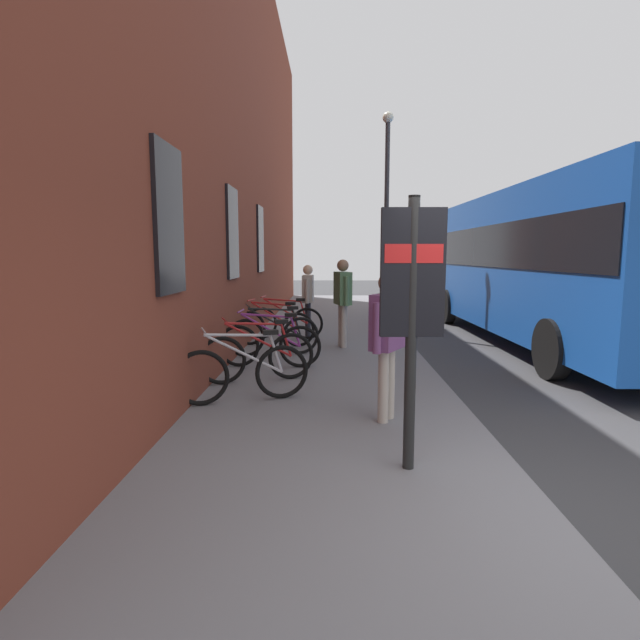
{
  "coord_description": "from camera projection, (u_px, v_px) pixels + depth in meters",
  "views": [
    {
      "loc": [
        -3.48,
        1.72,
        2.03
      ],
      "look_at": [
        2.49,
        1.85,
        1.25
      ],
      "focal_mm": 28.18,
      "sensor_mm": 36.0,
      "label": 1
    }
  ],
  "objects": [
    {
      "name": "bicycle_nearest_sign",
      "position": [
        243.0,
        373.0,
        6.49
      ],
      "size": [
        0.71,
        1.69,
        0.97
      ],
      "color": "black",
      "rests_on": "sidewalk_pavement"
    },
    {
      "name": "pedestrian_crossing_street",
      "position": [
        343.0,
        294.0,
        10.29
      ],
      "size": [
        0.66,
        0.38,
        1.8
      ],
      "color": "#B2A599",
      "rests_on": "sidewalk_pavement"
    },
    {
      "name": "street_lamp",
      "position": [
        387.0,
        203.0,
        12.93
      ],
      "size": [
        0.28,
        0.28,
        5.48
      ],
      "color": "#333338",
      "rests_on": "sidewalk_pavement"
    },
    {
      "name": "city_bus",
      "position": [
        541.0,
        259.0,
        11.3
      ],
      "size": [
        10.55,
        2.81,
        3.35
      ],
      "color": "#1951B2",
      "rests_on": "ground"
    },
    {
      "name": "pedestrian_by_facade",
      "position": [
        387.0,
        331.0,
        5.69
      ],
      "size": [
        0.57,
        0.46,
        1.7
      ],
      "color": "#B2A599",
      "rests_on": "sidewalk_pavement"
    },
    {
      "name": "ground",
      "position": [
        473.0,
        361.0,
        9.6
      ],
      "size": [
        60.0,
        60.0,
        0.0
      ],
      "primitive_type": "plane",
      "color": "#38383A"
    },
    {
      "name": "bicycle_leaning_wall",
      "position": [
        274.0,
        335.0,
        9.5
      ],
      "size": [
        0.64,
        1.72,
        0.97
      ],
      "color": "black",
      "rests_on": "sidewalk_pavement"
    },
    {
      "name": "pedestrian_near_bus",
      "position": [
        308.0,
        293.0,
        11.52
      ],
      "size": [
        0.63,
        0.25,
        1.67
      ],
      "color": "#26262D",
      "rests_on": "sidewalk_pavement"
    },
    {
      "name": "station_facade",
      "position": [
        245.0,
        131.0,
        12.03
      ],
      "size": [
        22.0,
        0.65,
        9.92
      ],
      "color": "brown",
      "rests_on": "ground"
    },
    {
      "name": "sidewalk_pavement",
      "position": [
        330.0,
        340.0,
        11.63
      ],
      "size": [
        24.0,
        3.5,
        0.12
      ],
      "primitive_type": "cube",
      "color": "slate",
      "rests_on": "ground"
    },
    {
      "name": "bicycle_beside_lamp",
      "position": [
        285.0,
        322.0,
        11.36
      ],
      "size": [
        0.48,
        1.77,
        0.97
      ],
      "color": "black",
      "rests_on": "sidewalk_pavement"
    },
    {
      "name": "bicycle_end_of_row",
      "position": [
        258.0,
        356.0,
        7.53
      ],
      "size": [
        0.72,
        1.69,
        0.97
      ],
      "color": "black",
      "rests_on": "sidewalk_pavement"
    },
    {
      "name": "transit_info_sign",
      "position": [
        412.0,
        291.0,
        4.31
      ],
      "size": [
        0.1,
        0.55,
        2.4
      ],
      "color": "black",
      "rests_on": "sidewalk_pavement"
    },
    {
      "name": "bicycle_by_door",
      "position": [
        274.0,
        327.0,
        10.5
      ],
      "size": [
        0.49,
        1.76,
        0.97
      ],
      "color": "black",
      "rests_on": "sidewalk_pavement"
    },
    {
      "name": "bicycle_under_window",
      "position": [
        270.0,
        345.0,
        8.51
      ],
      "size": [
        0.48,
        1.77,
        0.97
      ],
      "color": "black",
      "rests_on": "sidewalk_pavement"
    }
  ]
}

